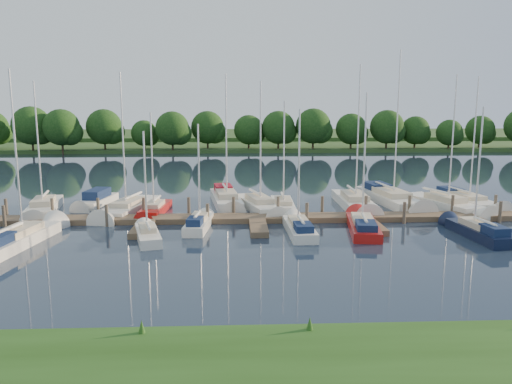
{
  "coord_description": "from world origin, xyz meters",
  "views": [
    {
      "loc": [
        -1.62,
        -28.54,
        8.67
      ],
      "look_at": [
        -0.05,
        8.0,
        2.2
      ],
      "focal_mm": 35.0,
      "sensor_mm": 36.0,
      "label": 1
    }
  ],
  "objects_px": {
    "sailboat_n_0": "(44,209)",
    "motorboat": "(96,201)",
    "sailboat_n_5": "(259,207)",
    "sailboat_s_2": "(199,224)",
    "dock": "(257,220)"
  },
  "relations": [
    {
      "from": "sailboat_n_0",
      "to": "motorboat",
      "type": "relative_size",
      "value": 1.76
    },
    {
      "from": "sailboat_n_5",
      "to": "sailboat_s_2",
      "type": "height_order",
      "value": "sailboat_n_5"
    },
    {
      "from": "motorboat",
      "to": "sailboat_s_2",
      "type": "xyz_separation_m",
      "value": [
        9.47,
        -8.61,
        -0.03
      ]
    },
    {
      "from": "sailboat_n_0",
      "to": "sailboat_n_5",
      "type": "height_order",
      "value": "sailboat_n_5"
    },
    {
      "from": "dock",
      "to": "sailboat_n_0",
      "type": "height_order",
      "value": "sailboat_n_0"
    },
    {
      "from": "dock",
      "to": "sailboat_n_5",
      "type": "height_order",
      "value": "sailboat_n_5"
    },
    {
      "from": "motorboat",
      "to": "sailboat_n_5",
      "type": "bearing_deg",
      "value": 178.92
    },
    {
      "from": "motorboat",
      "to": "sailboat_n_5",
      "type": "relative_size",
      "value": 0.57
    },
    {
      "from": "dock",
      "to": "sailboat_n_5",
      "type": "bearing_deg",
      "value": 84.93
    },
    {
      "from": "sailboat_n_0",
      "to": "sailboat_s_2",
      "type": "xyz_separation_m",
      "value": [
        12.9,
        -5.75,
        0.04
      ]
    },
    {
      "from": "motorboat",
      "to": "sailboat_s_2",
      "type": "bearing_deg",
      "value": 146.99
    },
    {
      "from": "sailboat_s_2",
      "to": "sailboat_n_5",
      "type": "bearing_deg",
      "value": 58.91
    },
    {
      "from": "sailboat_n_5",
      "to": "sailboat_s_2",
      "type": "distance_m",
      "value": 7.58
    },
    {
      "from": "sailboat_n_0",
      "to": "sailboat_n_5",
      "type": "distance_m",
      "value": 17.47
    },
    {
      "from": "dock",
      "to": "motorboat",
      "type": "distance_m",
      "value": 15.37
    }
  ]
}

